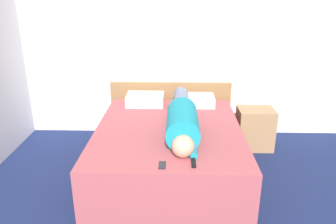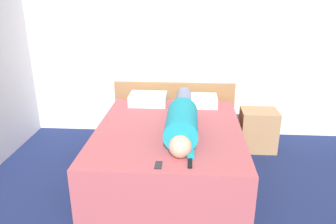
# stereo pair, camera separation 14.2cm
# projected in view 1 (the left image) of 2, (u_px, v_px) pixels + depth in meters

# --- Properties ---
(wall_back) EXTENTS (5.66, 0.06, 2.60)m
(wall_back) POSITION_uv_depth(u_px,v_px,m) (177.00, 48.00, 4.70)
(wall_back) COLOR white
(wall_back) RESTS_ON ground_plane
(bed) EXTENTS (1.67, 2.06, 0.58)m
(bed) POSITION_uv_depth(u_px,v_px,m) (168.00, 150.00, 3.89)
(bed) COLOR #A84C51
(bed) RESTS_ON ground_plane
(headboard) EXTENTS (1.79, 0.04, 0.80)m
(headboard) POSITION_uv_depth(u_px,v_px,m) (170.00, 108.00, 4.95)
(headboard) COLOR olive
(headboard) RESTS_ON ground_plane
(nightstand) EXTENTS (0.48, 0.38, 0.56)m
(nightstand) POSITION_uv_depth(u_px,v_px,m) (255.00, 128.00, 4.52)
(nightstand) COLOR #A37A51
(nightstand) RESTS_ON ground_plane
(person_lying) EXTENTS (0.34, 1.80, 0.34)m
(person_lying) POSITION_uv_depth(u_px,v_px,m) (182.00, 118.00, 3.66)
(person_lying) COLOR tan
(person_lying) RESTS_ON bed
(pillow_near_headboard) EXTENTS (0.51, 0.35, 0.15)m
(pillow_near_headboard) POSITION_uv_depth(u_px,v_px,m) (145.00, 99.00, 4.54)
(pillow_near_headboard) COLOR white
(pillow_near_headboard) RESTS_ON bed
(pillow_second) EXTENTS (0.48, 0.35, 0.13)m
(pillow_second) POSITION_uv_depth(u_px,v_px,m) (196.00, 100.00, 4.52)
(pillow_second) COLOR white
(pillow_second) RESTS_ON bed
(tv_remote) EXTENTS (0.04, 0.15, 0.02)m
(tv_remote) POSITION_uv_depth(u_px,v_px,m) (193.00, 163.00, 2.99)
(tv_remote) COLOR black
(tv_remote) RESTS_ON bed
(cell_phone) EXTENTS (0.06, 0.13, 0.01)m
(cell_phone) POSITION_uv_depth(u_px,v_px,m) (162.00, 165.00, 2.96)
(cell_phone) COLOR black
(cell_phone) RESTS_ON bed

